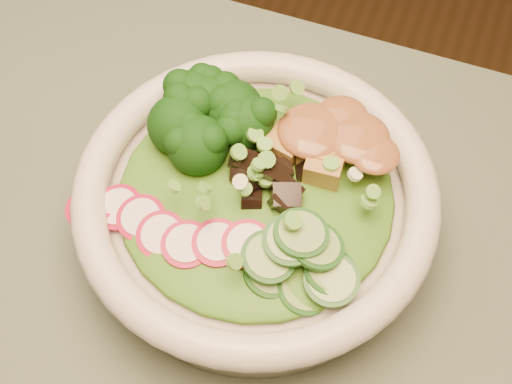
% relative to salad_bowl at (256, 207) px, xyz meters
% --- Properties ---
extents(salad_bowl, '(0.24, 0.24, 0.07)m').
position_rel_salad_bowl_xyz_m(salad_bowl, '(0.00, 0.00, 0.00)').
color(salad_bowl, silver).
rests_on(salad_bowl, dining_table).
extents(lettuce_bed, '(0.18, 0.18, 0.02)m').
position_rel_salad_bowl_xyz_m(lettuce_bed, '(0.00, 0.00, 0.02)').
color(lettuce_bed, '#2B6815').
rests_on(lettuce_bed, salad_bowl).
extents(broccoli_florets, '(0.08, 0.07, 0.04)m').
position_rel_salad_bowl_xyz_m(broccoli_florets, '(-0.05, 0.03, 0.03)').
color(broccoli_florets, black).
rests_on(broccoli_florets, salad_bowl).
extents(radish_slices, '(0.10, 0.05, 0.02)m').
position_rel_salad_bowl_xyz_m(radish_slices, '(-0.03, -0.05, 0.02)').
color(radish_slices, maroon).
rests_on(radish_slices, salad_bowl).
extents(cucumber_slices, '(0.07, 0.07, 0.03)m').
position_rel_salad_bowl_xyz_m(cucumber_slices, '(0.05, -0.04, 0.03)').
color(cucumber_slices, '#7EB162').
rests_on(cucumber_slices, salad_bowl).
extents(mushroom_heap, '(0.07, 0.07, 0.04)m').
position_rel_salad_bowl_xyz_m(mushroom_heap, '(0.01, 0.01, 0.03)').
color(mushroom_heap, black).
rests_on(mushroom_heap, salad_bowl).
extents(tofu_cubes, '(0.09, 0.06, 0.03)m').
position_rel_salad_bowl_xyz_m(tofu_cubes, '(0.04, 0.04, 0.03)').
color(tofu_cubes, '#A77B37').
rests_on(tofu_cubes, salad_bowl).
extents(peanut_sauce, '(0.06, 0.05, 0.01)m').
position_rel_salad_bowl_xyz_m(peanut_sauce, '(0.04, 0.04, 0.04)').
color(peanut_sauce, brown).
rests_on(peanut_sauce, tofu_cubes).
extents(scallion_garnish, '(0.17, 0.17, 0.02)m').
position_rel_salad_bowl_xyz_m(scallion_garnish, '(0.00, 0.00, 0.04)').
color(scallion_garnish, '#66AF3D').
rests_on(scallion_garnish, salad_bowl).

